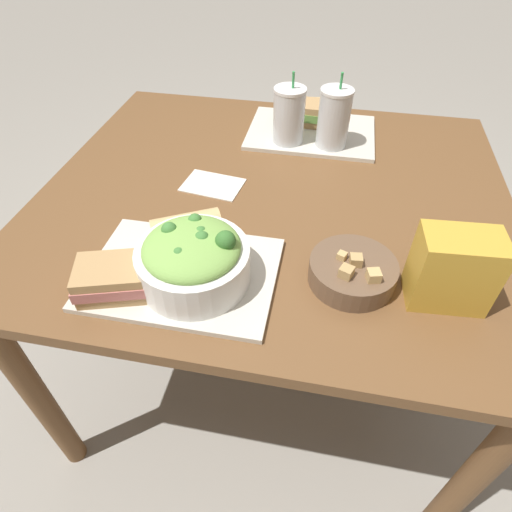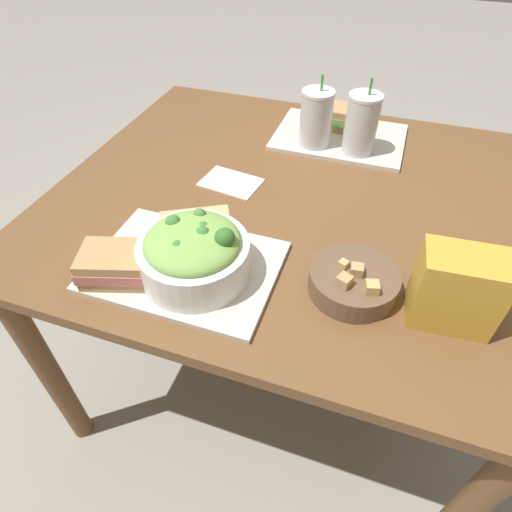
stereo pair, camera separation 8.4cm
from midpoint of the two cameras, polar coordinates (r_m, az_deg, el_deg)
name	(u,v)px [view 2 (the right image)]	position (r m, az deg, el deg)	size (l,w,h in m)	color
ground_plane	(279,358)	(1.67, 4.61, -13.52)	(12.00, 12.00, 0.00)	gray
dining_table	(289,222)	(1.18, 6.41, 4.38)	(1.20, 1.07, 0.76)	brown
tray_near	(185,266)	(0.90, -6.83, -1.49)	(0.38, 0.28, 0.01)	beige
tray_far	(339,137)	(1.39, 12.81, 15.15)	(0.38, 0.28, 0.01)	beige
salad_bowl	(194,252)	(0.84, -5.47, 0.36)	(0.22, 0.22, 0.13)	white
soup_bowl	(353,281)	(0.87, 15.58, -3.33)	(0.18, 0.18, 0.07)	brown
sandwich_near	(118,264)	(0.88, -15.43, -1.22)	(0.17, 0.14, 0.06)	tan
baguette_near	(196,221)	(0.96, -5.50, 4.51)	(0.16, 0.13, 0.06)	tan
sandwich_far	(334,116)	(1.42, 12.12, 17.73)	(0.15, 0.10, 0.06)	tan
baguette_far	(348,112)	(1.46, 13.87, 18.13)	(0.13, 0.07, 0.06)	tan
drink_cup_dark	(316,120)	(1.29, 9.90, 17.37)	(0.09, 0.09, 0.20)	silver
drink_cup_red	(361,126)	(1.28, 15.74, 16.32)	(0.09, 0.09, 0.21)	silver
chip_bag	(457,290)	(0.85, 27.79, -4.13)	(0.15, 0.10, 0.16)	gold
napkin_folded	(231,182)	(1.15, -1.27, 9.72)	(0.17, 0.13, 0.00)	silver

